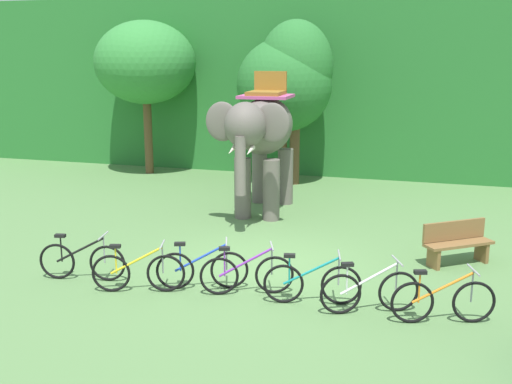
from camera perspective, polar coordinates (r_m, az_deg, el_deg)
The scene contains 14 objects.
ground_plane at distance 12.51m, azimuth 0.95°, elevation -6.96°, with size 80.00×80.00×0.00m, color #567F47.
foliage_hedge at distance 23.90m, azimuth 9.08°, elevation 10.11°, with size 36.00×6.00×6.22m, color #28702D.
tree_right at distance 21.88m, azimuth -10.42°, elevation 11.91°, with size 3.53×3.53×5.37m.
tree_left at distance 19.81m, azimuth 2.69°, elevation 10.05°, with size 3.08×3.08×4.75m.
tree_center at distance 19.72m, azimuth 3.78°, elevation 11.62°, with size 2.38×2.38×5.31m.
elephant at distance 16.02m, azimuth 0.59°, elevation 5.61°, with size 2.08×4.16×3.78m.
bike_black at distance 12.11m, azimuth -16.14°, elevation -6.26°, with size 1.69×0.52×0.92m.
bike_yellow at distance 11.28m, azimuth -11.08°, elevation -7.41°, with size 1.65×0.65×0.92m.
bike_blue at distance 11.26m, azimuth -5.12°, elevation -7.25°, with size 1.63×0.70×0.92m.
bike_purple at distance 10.98m, azimuth -0.89°, elevation -7.75°, with size 1.62×0.73×0.92m.
bike_teal at distance 10.62m, azimuth 5.32°, elevation -8.55°, with size 1.68×0.57×0.92m.
bike_white at distance 10.41m, azimuth 10.68°, elevation -9.19°, with size 1.59×0.78×0.92m.
bike_orange at distance 10.32m, azimuth 17.25°, elevation -9.77°, with size 1.65×0.67×0.92m.
wooden_bench at distance 13.14m, azimuth 18.45°, elevation -4.46°, with size 1.45×1.22×0.89m.
Camera 1 is at (3.14, -11.33, 4.29)m, focal length 42.32 mm.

